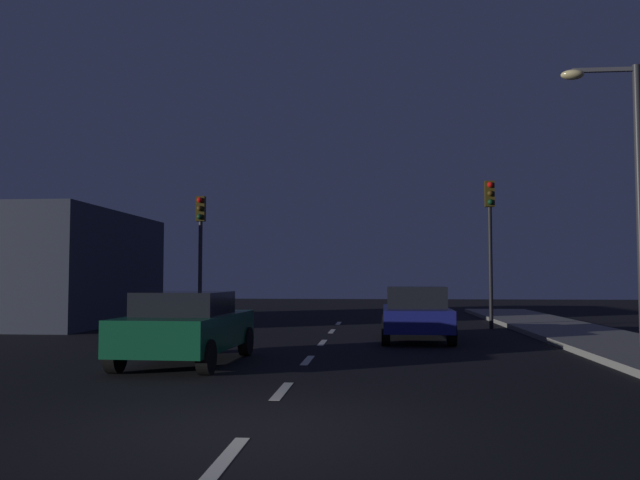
% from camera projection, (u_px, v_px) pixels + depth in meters
% --- Properties ---
extents(ground_plane, '(80.00, 80.00, 0.00)m').
position_uv_depth(ground_plane, '(311.00, 357.00, 14.53)').
color(ground_plane, black).
extents(lane_stripe_nearest, '(0.16, 1.60, 0.01)m').
position_uv_depth(lane_stripe_nearest, '(226.00, 458.00, 6.37)').
color(lane_stripe_nearest, silver).
rests_on(lane_stripe_nearest, ground_plane).
extents(lane_stripe_second, '(0.16, 1.60, 0.01)m').
position_uv_depth(lane_stripe_second, '(282.00, 391.00, 10.15)').
color(lane_stripe_second, silver).
rests_on(lane_stripe_second, ground_plane).
extents(lane_stripe_third, '(0.16, 1.60, 0.01)m').
position_uv_depth(lane_stripe_third, '(308.00, 360.00, 13.93)').
color(lane_stripe_third, silver).
rests_on(lane_stripe_third, ground_plane).
extents(lane_stripe_fourth, '(0.16, 1.60, 0.01)m').
position_uv_depth(lane_stripe_fourth, '(322.00, 343.00, 17.71)').
color(lane_stripe_fourth, silver).
rests_on(lane_stripe_fourth, ground_plane).
extents(lane_stripe_fifth, '(0.16, 1.60, 0.01)m').
position_uv_depth(lane_stripe_fifth, '(332.00, 331.00, 21.49)').
color(lane_stripe_fifth, silver).
rests_on(lane_stripe_fifth, ground_plane).
extents(lane_stripe_sixth, '(0.16, 1.60, 0.01)m').
position_uv_depth(lane_stripe_sixth, '(339.00, 323.00, 25.27)').
color(lane_stripe_sixth, silver).
rests_on(lane_stripe_sixth, ground_plane).
extents(traffic_signal_left, '(0.32, 0.38, 4.68)m').
position_uv_depth(traffic_signal_left, '(200.00, 235.00, 23.61)').
color(traffic_signal_left, '#2D2D30').
rests_on(traffic_signal_left, ground_plane).
extents(traffic_signal_right, '(0.32, 0.38, 5.11)m').
position_uv_depth(traffic_signal_right, '(490.00, 225.00, 22.75)').
color(traffic_signal_right, black).
rests_on(traffic_signal_right, ground_plane).
extents(car_stopped_ahead, '(1.95, 4.33, 1.51)m').
position_uv_depth(car_stopped_ahead, '(416.00, 313.00, 18.50)').
color(car_stopped_ahead, navy).
rests_on(car_stopped_ahead, ground_plane).
extents(car_adjacent_lane, '(2.08, 4.17, 1.46)m').
position_uv_depth(car_adjacent_lane, '(187.00, 326.00, 13.39)').
color(car_adjacent_lane, '#0F4C2D').
rests_on(car_adjacent_lane, ground_plane).
extents(street_lamp_right, '(1.88, 0.36, 6.93)m').
position_uv_depth(street_lamp_right, '(626.00, 177.00, 15.90)').
color(street_lamp_right, '#2D2D30').
rests_on(street_lamp_right, ground_plane).
extents(storefront_left, '(5.42, 9.05, 4.21)m').
position_uv_depth(storefront_left, '(56.00, 268.00, 25.02)').
color(storefront_left, '#333847').
rests_on(storefront_left, ground_plane).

